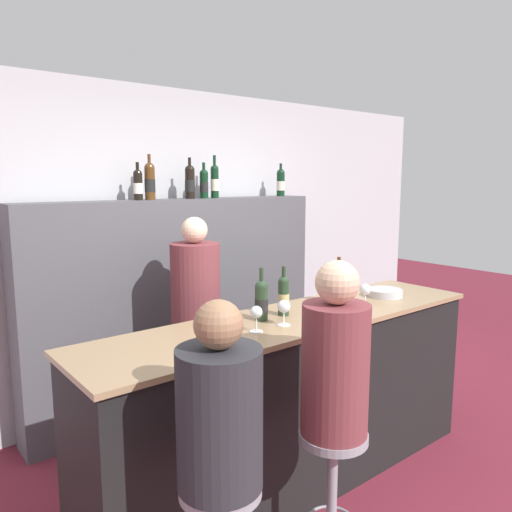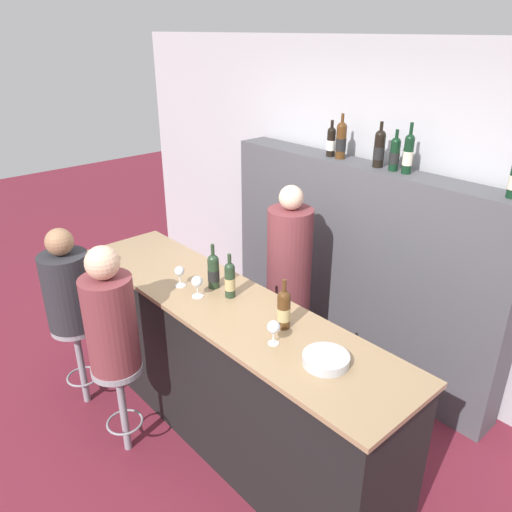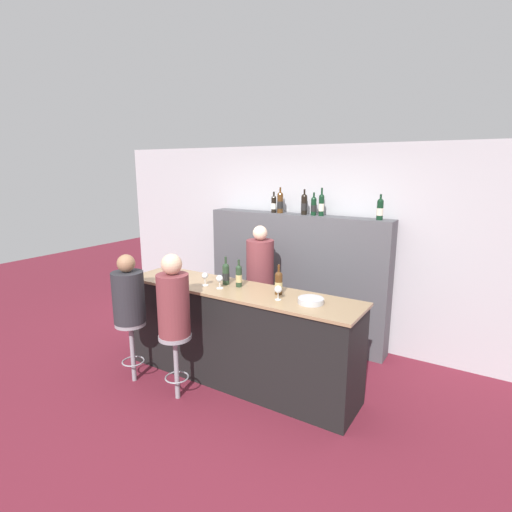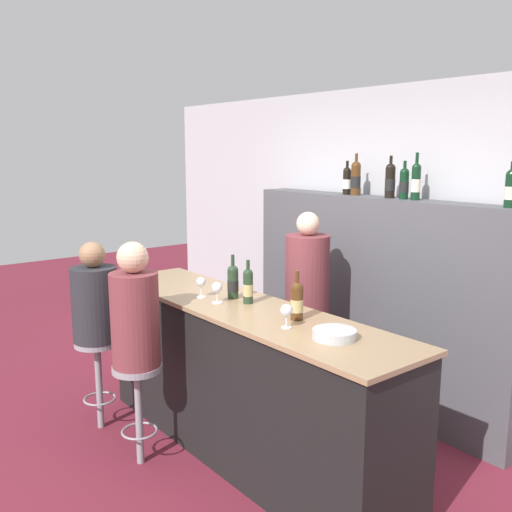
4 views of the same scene
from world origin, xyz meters
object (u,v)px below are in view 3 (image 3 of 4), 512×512
wine_bottle_counter_1 (239,276)px  wine_bottle_backbar_5 (380,209)px  wine_bottle_backbar_4 (321,205)px  wine_bottle_backbar_3 (314,206)px  bartender (260,294)px  wine_bottle_counter_0 (226,273)px  bar_stool_right (176,350)px  guest_seated_right (173,300)px  wine_bottle_backbar_1 (280,202)px  wine_glass_2 (278,290)px  metal_bowl (311,301)px  wine_glass_1 (220,279)px  wine_bottle_counter_2 (279,283)px  wine_glass_0 (205,276)px  wine_bottle_backbar_0 (274,204)px  wine_bottle_backbar_2 (304,204)px  guest_seated_left (128,294)px  bar_stool_left (131,336)px

wine_bottle_counter_1 → wine_bottle_backbar_5: size_ratio=1.01×
wine_bottle_counter_1 → wine_bottle_backbar_4: 1.50m
wine_bottle_backbar_3 → bartender: wine_bottle_backbar_3 is taller
wine_bottle_counter_0 → bar_stool_right: size_ratio=0.45×
guest_seated_right → wine_bottle_backbar_1: bearing=87.3°
wine_bottle_counter_1 → wine_glass_2: (0.57, -0.16, -0.02)m
bar_stool_right → metal_bowl: bearing=27.4°
wine_bottle_backbar_1 → wine_glass_1: 1.60m
wine_bottle_counter_2 → metal_bowl: (0.39, -0.08, -0.10)m
wine_bottle_counter_0 → wine_bottle_backbar_1: bearing=91.6°
bartender → guest_seated_right: bearing=-95.1°
wine_bottle_backbar_3 → wine_bottle_counter_1: bearing=-102.1°
wine_glass_0 → wine_glass_1: bearing=0.0°
wine_bottle_backbar_4 → wine_bottle_counter_1: bearing=-106.5°
wine_bottle_counter_0 → wine_bottle_counter_2: wine_bottle_counter_0 is taller
wine_bottle_counter_2 → wine_bottle_backbar_0: (-0.79, 1.28, 0.65)m
wine_bottle_backbar_2 → wine_bottle_backbar_5: 0.96m
wine_bottle_counter_1 → wine_bottle_counter_2: (0.49, 0.00, -0.00)m
wine_bottle_backbar_1 → wine_bottle_backbar_3: (0.48, 0.00, -0.02)m
wine_bottle_backbar_2 → bartender: (-0.32, -0.56, -1.11)m
wine_bottle_backbar_3 → wine_glass_1: (-0.41, -1.44, -0.67)m
bar_stool_right → guest_seated_left: bearing=180.0°
wine_bottle_counter_0 → guest_seated_left: 1.05m
wine_bottle_backbar_5 → bar_stool_left: wine_bottle_backbar_5 is taller
bar_stool_right → wine_bottle_backbar_0: bearing=90.1°
wine_bottle_counter_1 → wine_glass_0: bearing=-154.9°
guest_seated_left → guest_seated_right: bearing=-0.0°
wine_bottle_counter_1 → guest_seated_right: guest_seated_right is taller
wine_bottle_backbar_0 → bar_stool_right: 2.37m
wine_bottle_backbar_0 → bar_stool_right: (0.00, -1.98, -1.30)m
wine_bottle_backbar_0 → metal_bowl: (1.18, -1.36, -0.75)m
wine_glass_1 → guest_seated_left: bearing=-146.5°
wine_bottle_counter_1 → wine_bottle_counter_2: size_ratio=0.97×
wine_bottle_backbar_4 → wine_glass_0: (-0.72, -1.44, -0.70)m
wine_bottle_counter_0 → wine_bottle_backbar_2: size_ratio=0.96×
wine_bottle_counter_2 → wine_bottle_backbar_4: size_ratio=0.88×
wine_bottle_counter_2 → wine_bottle_backbar_4: 1.45m
bar_stool_left → guest_seated_right: (0.65, -0.00, 0.52)m
wine_bottle_counter_1 → guest_seated_left: (-0.95, -0.69, -0.18)m
wine_bottle_backbar_0 → wine_bottle_backbar_4: wine_bottle_backbar_4 is taller
metal_bowl → bartender: bearing=142.8°
wine_bottle_backbar_3 → wine_bottle_counter_0: bearing=-109.2°
wine_bottle_backbar_2 → wine_bottle_backbar_4: 0.24m
wine_bottle_backbar_2 → wine_bottle_backbar_3: (0.13, -0.00, -0.02)m
wine_bottle_counter_1 → bar_stool_left: wine_bottle_counter_1 is taller
wine_bottle_backbar_4 → metal_bowl: size_ratio=1.42×
wine_bottle_counter_0 → metal_bowl: size_ratio=1.27×
wine_bottle_backbar_0 → wine_glass_1: wine_bottle_backbar_0 is taller
wine_bottle_counter_1 → wine_bottle_backbar_4: (0.38, 1.28, 0.67)m
wine_glass_0 → bar_stool_right: wine_glass_0 is taller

